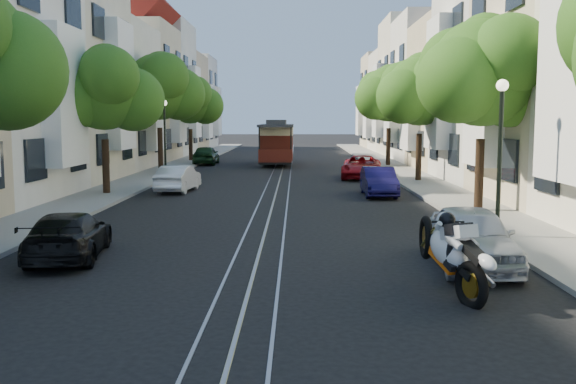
{
  "coord_description": "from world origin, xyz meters",
  "views": [
    {
      "loc": [
        0.9,
        -13.07,
        3.24
      ],
      "look_at": [
        0.65,
        5.87,
        1.09
      ],
      "focal_mm": 40.0,
      "sensor_mm": 36.0,
      "label": 1
    }
  ],
  "objects_px": {
    "lamp_east": "(501,134)",
    "parked_car_w_far": "(206,155)",
    "tree_e_c": "(421,92)",
    "tree_e_d": "(390,95)",
    "parked_car_e_mid": "(379,182)",
    "tree_e_b": "(485,75)",
    "tree_w_c": "(160,88)",
    "parked_car_w_mid": "(178,178)",
    "tree_w_b": "(105,91)",
    "parked_car_e_near": "(472,237)",
    "tree_w_d": "(191,101)",
    "parked_car_e_far": "(362,167)",
    "cable_car": "(277,141)",
    "parked_car_w_near": "(69,235)",
    "sportbike_rider": "(451,250)",
    "lamp_west": "(165,127)"
  },
  "relations": [
    {
      "from": "tree_w_b",
      "to": "parked_car_w_near",
      "type": "distance_m",
      "value": 13.29
    },
    {
      "from": "cable_car",
      "to": "parked_car_w_near",
      "type": "bearing_deg",
      "value": -97.14
    },
    {
      "from": "tree_e_b",
      "to": "cable_car",
      "type": "bearing_deg",
      "value": 108.16
    },
    {
      "from": "tree_w_c",
      "to": "parked_car_w_mid",
      "type": "xyz_separation_m",
      "value": [
        2.74,
        -9.49,
        -4.47
      ]
    },
    {
      "from": "tree_e_d",
      "to": "tree_w_b",
      "type": "bearing_deg",
      "value": -130.27
    },
    {
      "from": "tree_e_b",
      "to": "parked_car_w_far",
      "type": "relative_size",
      "value": 1.66
    },
    {
      "from": "lamp_west",
      "to": "parked_car_e_far",
      "type": "bearing_deg",
      "value": -0.0
    },
    {
      "from": "lamp_west",
      "to": "parked_car_e_mid",
      "type": "relative_size",
      "value": 1.12
    },
    {
      "from": "tree_w_c",
      "to": "lamp_west",
      "type": "bearing_deg",
      "value": -74.25
    },
    {
      "from": "tree_w_b",
      "to": "parked_car_e_mid",
      "type": "bearing_deg",
      "value": 0.25
    },
    {
      "from": "tree_e_b",
      "to": "tree_e_c",
      "type": "bearing_deg",
      "value": 90.0
    },
    {
      "from": "tree_e_c",
      "to": "tree_e_d",
      "type": "xyz_separation_m",
      "value": [
        0.0,
        11.0,
        0.27
      ]
    },
    {
      "from": "tree_e_c",
      "to": "parked_car_w_mid",
      "type": "bearing_deg",
      "value": -158.95
    },
    {
      "from": "tree_e_b",
      "to": "tree_e_d",
      "type": "xyz_separation_m",
      "value": [
        0.0,
        22.0,
        0.13
      ]
    },
    {
      "from": "lamp_west",
      "to": "cable_car",
      "type": "height_order",
      "value": "lamp_west"
    },
    {
      "from": "tree_w_b",
      "to": "cable_car",
      "type": "xyz_separation_m",
      "value": [
        6.64,
        18.66,
        -2.67
      ]
    },
    {
      "from": "tree_w_d",
      "to": "cable_car",
      "type": "height_order",
      "value": "tree_w_d"
    },
    {
      "from": "tree_w_d",
      "to": "cable_car",
      "type": "bearing_deg",
      "value": -26.72
    },
    {
      "from": "tree_w_d",
      "to": "tree_e_d",
      "type": "bearing_deg",
      "value": -19.15
    },
    {
      "from": "parked_car_e_mid",
      "to": "parked_car_w_near",
      "type": "height_order",
      "value": "parked_car_e_mid"
    },
    {
      "from": "tree_w_c",
      "to": "tree_e_d",
      "type": "bearing_deg",
      "value": 22.62
    },
    {
      "from": "cable_car",
      "to": "parked_car_e_far",
      "type": "height_order",
      "value": "cable_car"
    },
    {
      "from": "tree_e_b",
      "to": "lamp_west",
      "type": "distance_m",
      "value": 18.9
    },
    {
      "from": "lamp_east",
      "to": "parked_car_w_far",
      "type": "bearing_deg",
      "value": 112.38
    },
    {
      "from": "tree_e_c",
      "to": "tree_w_b",
      "type": "bearing_deg",
      "value": -157.38
    },
    {
      "from": "tree_e_d",
      "to": "tree_w_d",
      "type": "distance_m",
      "value": 15.25
    },
    {
      "from": "tree_e_c",
      "to": "cable_car",
      "type": "xyz_separation_m",
      "value": [
        -7.76,
        12.66,
        -2.87
      ]
    },
    {
      "from": "sportbike_rider",
      "to": "tree_w_d",
      "type": "bearing_deg",
      "value": 86.03
    },
    {
      "from": "tree_e_d",
      "to": "sportbike_rider",
      "type": "relative_size",
      "value": 3.0
    },
    {
      "from": "tree_e_b",
      "to": "parked_car_e_near",
      "type": "height_order",
      "value": "tree_e_b"
    },
    {
      "from": "cable_car",
      "to": "parked_car_e_far",
      "type": "relative_size",
      "value": 1.67
    },
    {
      "from": "parked_car_e_near",
      "to": "parked_car_w_far",
      "type": "height_order",
      "value": "parked_car_w_far"
    },
    {
      "from": "sportbike_rider",
      "to": "tree_e_d",
      "type": "bearing_deg",
      "value": 63.67
    },
    {
      "from": "tree_w_b",
      "to": "lamp_east",
      "type": "xyz_separation_m",
      "value": [
        13.44,
        -9.98,
        -1.55
      ]
    },
    {
      "from": "tree_w_d",
      "to": "parked_car_e_far",
      "type": "relative_size",
      "value": 1.43
    },
    {
      "from": "parked_car_e_mid",
      "to": "tree_e_b",
      "type": "bearing_deg",
      "value": -60.15
    },
    {
      "from": "tree_w_b",
      "to": "parked_car_e_mid",
      "type": "relative_size",
      "value": 1.69
    },
    {
      "from": "tree_e_c",
      "to": "tree_w_c",
      "type": "height_order",
      "value": "tree_w_c"
    },
    {
      "from": "parked_car_e_mid",
      "to": "parked_car_w_mid",
      "type": "distance_m",
      "value": 8.92
    },
    {
      "from": "tree_w_c",
      "to": "parked_car_e_near",
      "type": "height_order",
      "value": "tree_w_c"
    },
    {
      "from": "lamp_west",
      "to": "parked_car_e_far",
      "type": "relative_size",
      "value": 0.91
    },
    {
      "from": "tree_e_b",
      "to": "tree_e_c",
      "type": "relative_size",
      "value": 1.03
    },
    {
      "from": "tree_w_c",
      "to": "tree_e_c",
      "type": "bearing_deg",
      "value": -19.15
    },
    {
      "from": "parked_car_w_far",
      "to": "tree_e_d",
      "type": "bearing_deg",
      "value": 170.74
    },
    {
      "from": "tree_e_d",
      "to": "parked_car_e_mid",
      "type": "xyz_separation_m",
      "value": [
        -2.86,
        -16.95,
        -4.26
      ]
    },
    {
      "from": "lamp_west",
      "to": "parked_car_e_near",
      "type": "bearing_deg",
      "value": -62.41
    },
    {
      "from": "cable_car",
      "to": "parked_car_e_mid",
      "type": "distance_m",
      "value": 19.27
    },
    {
      "from": "sportbike_rider",
      "to": "tree_e_b",
      "type": "bearing_deg",
      "value": 51.3
    },
    {
      "from": "tree_w_d",
      "to": "parked_car_e_mid",
      "type": "relative_size",
      "value": 1.76
    },
    {
      "from": "tree_e_c",
      "to": "tree_w_d",
      "type": "distance_m",
      "value": 21.53
    }
  ]
}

